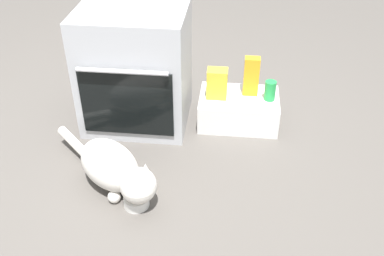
{
  "coord_description": "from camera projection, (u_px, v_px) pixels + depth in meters",
  "views": [
    {
      "loc": [
        0.52,
        -1.83,
        1.57
      ],
      "look_at": [
        0.31,
        0.03,
        0.25
      ],
      "focal_mm": 41.59,
      "sensor_mm": 36.0,
      "label": 1
    }
  ],
  "objects": [
    {
      "name": "pantry_cabinet",
      "position": [
        238.0,
        109.0,
        2.73
      ],
      "size": [
        0.48,
        0.33,
        0.18
      ],
      "primitive_type": "cube",
      "color": "white",
      "rests_on": "ground"
    },
    {
      "name": "food_bowl",
      "position": [
        136.0,
        200.0,
        2.17
      ],
      "size": [
        0.13,
        0.13,
        0.08
      ],
      "color": "white",
      "rests_on": "ground"
    },
    {
      "name": "ground",
      "position": [
        135.0,
        165.0,
        2.43
      ],
      "size": [
        8.0,
        8.0,
        0.0
      ],
      "primitive_type": "plane",
      "color": "#56514C"
    },
    {
      "name": "juice_carton",
      "position": [
        251.0,
        76.0,
        2.64
      ],
      "size": [
        0.09,
        0.06,
        0.24
      ],
      "primitive_type": "cube",
      "color": "orange",
      "rests_on": "pantry_cabinet"
    },
    {
      "name": "oven",
      "position": [
        136.0,
        68.0,
        2.61
      ],
      "size": [
        0.61,
        0.57,
        0.71
      ],
      "color": "#B7BABF",
      "rests_on": "ground"
    },
    {
      "name": "soda_can",
      "position": [
        270.0,
        91.0,
        2.62
      ],
      "size": [
        0.07,
        0.07,
        0.12
      ],
      "primitive_type": "cylinder",
      "color": "green",
      "rests_on": "pantry_cabinet"
    },
    {
      "name": "cat",
      "position": [
        114.0,
        168.0,
        2.21
      ],
      "size": [
        0.66,
        0.58,
        0.25
      ],
      "rotation": [
        0.0,
        0.0,
        -0.7
      ],
      "color": "silver",
      "rests_on": "ground"
    },
    {
      "name": "snack_bag",
      "position": [
        217.0,
        84.0,
        2.63
      ],
      "size": [
        0.12,
        0.09,
        0.18
      ],
      "primitive_type": "cube",
      "color": "yellow",
      "rests_on": "pantry_cabinet"
    }
  ]
}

